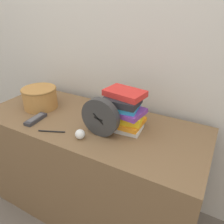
# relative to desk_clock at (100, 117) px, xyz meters

# --- Properties ---
(wall_back) EXTENTS (6.00, 0.04, 2.40)m
(wall_back) POSITION_rel_desk_clock_xyz_m (-0.14, 0.45, 0.36)
(wall_back) COLOR beige
(wall_back) RESTS_ON ground_plane
(desk) EXTENTS (1.38, 0.57, 0.74)m
(desk) POSITION_rel_desk_clock_xyz_m (-0.14, 0.09, -0.47)
(desk) COLOR brown
(desk) RESTS_ON ground_plane
(desk_clock) EXTENTS (0.21, 0.04, 0.21)m
(desk_clock) POSITION_rel_desk_clock_xyz_m (0.00, 0.00, 0.00)
(desk_clock) COLOR #333333
(desk_clock) RESTS_ON desk
(book_stack) EXTENTS (0.25, 0.19, 0.22)m
(book_stack) POSITION_rel_desk_clock_xyz_m (0.07, 0.12, 0.01)
(book_stack) COLOR white
(book_stack) RESTS_ON desk
(basket) EXTENTS (0.23, 0.23, 0.14)m
(basket) POSITION_rel_desk_clock_xyz_m (-0.53, 0.10, -0.03)
(basket) COLOR #B27A3D
(basket) RESTS_ON desk
(tv_remote) EXTENTS (0.06, 0.15, 0.02)m
(tv_remote) POSITION_rel_desk_clock_xyz_m (-0.42, -0.06, -0.09)
(tv_remote) COLOR #333338
(tv_remote) RESTS_ON desk
(crumpled_paper_ball) EXTENTS (0.05, 0.05, 0.05)m
(crumpled_paper_ball) POSITION_rel_desk_clock_xyz_m (-0.07, -0.08, -0.08)
(crumpled_paper_ball) COLOR white
(crumpled_paper_ball) RESTS_ON desk
(pen) EXTENTS (0.14, 0.07, 0.01)m
(pen) POSITION_rel_desk_clock_xyz_m (-0.25, -0.11, -0.10)
(pen) COLOR black
(pen) RESTS_ON desk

